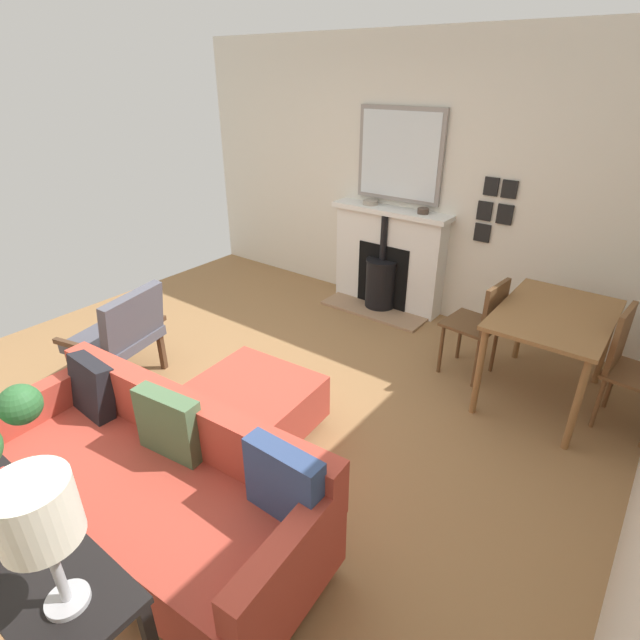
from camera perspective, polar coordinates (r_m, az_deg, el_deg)
The scene contains 14 objects.
ground_plane at distance 3.82m, azimuth -11.39°, elevation -11.08°, with size 5.32×5.23×0.01m, color olive.
wall_left at distance 5.22m, azimuth 9.94°, elevation 15.78°, with size 0.12×5.23×2.67m, color silver.
fireplace at distance 5.30m, azimuth 7.74°, elevation 6.48°, with size 0.56×1.28×1.07m.
mirror_over_mantel at distance 5.13m, azimuth 9.22°, elevation 18.38°, with size 0.04×0.92×0.89m.
mantel_bowl_near at distance 5.26m, azimuth 5.86°, elevation 13.46°, with size 0.16×0.16×0.04m.
mantel_bowl_far at distance 4.98m, azimuth 11.89°, elevation 12.32°, with size 0.11×0.11×0.05m.
sofa at distance 2.90m, azimuth -18.57°, elevation -17.56°, with size 0.93×2.04×0.81m.
ottoman at distance 3.51m, azimuth -7.32°, elevation -9.32°, with size 0.72×0.83×0.41m.
armchair_accent at distance 4.23m, azimuth -22.08°, elevation -1.27°, with size 0.78×0.72×0.82m.
table_lamp_far_end at distance 1.74m, azimuth -30.01°, elevation -19.13°, with size 0.24×0.24×0.52m.
dining_table at distance 4.00m, azimuth 25.46°, elevation -0.47°, with size 1.10×0.76×0.74m.
dining_chair_near_fireplace at distance 4.15m, azimuth 18.25°, elevation -0.08°, with size 0.44×0.44×0.86m.
dining_chair_by_back_wall at distance 4.02m, azimuth 32.12°, elevation -4.05°, with size 0.43×0.43×0.89m.
photo_gallery_row at distance 4.83m, azimuth 19.55°, elevation 12.12°, with size 0.02×0.32×0.59m.
Camera 1 is at (1.89, 2.37, 2.32)m, focal length 27.56 mm.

